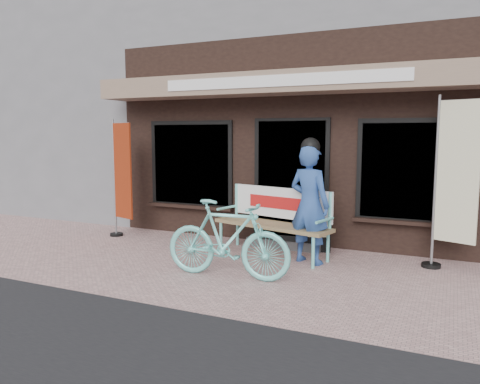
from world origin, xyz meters
The scene contains 9 objects.
ground centered at (0.00, 0.00, 0.00)m, with size 70.00×70.00×0.00m, color #C29894.
storefront centered at (0.00, 4.96, 2.99)m, with size 7.00×6.77×6.00m.
neighbor_left_near centered at (-8.50, 5.50, 3.20)m, with size 10.00×7.00×6.40m, color slate.
bench centered at (0.01, 1.20, 0.63)m, with size 2.04×0.97×1.07m.
person centered at (0.63, 0.95, 0.92)m, with size 0.74×0.59×1.88m.
bicycle centered at (-0.15, -0.22, 0.53)m, with size 0.50×1.76×1.06m, color #71DDD4.
nobori_red centered at (-3.02, 1.17, 1.14)m, with size 0.65×0.31×2.20m.
nobori_cream centered at (2.57, 1.37, 1.28)m, with size 0.73×0.38×2.47m.
menu_stand centered at (0.59, 1.63, 0.44)m, with size 0.43×0.21×0.85m.
Camera 1 is at (2.56, -5.73, 1.94)m, focal length 35.00 mm.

